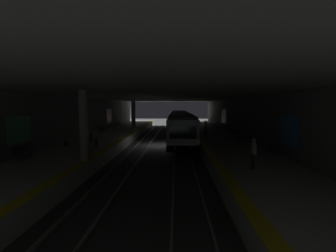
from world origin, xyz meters
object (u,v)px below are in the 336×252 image
(bench_left_near, at_px, (272,148))
(suitcase_rolling, at_px, (91,137))
(trash_bin, at_px, (240,138))
(pillar_near, at_px, (84,126))
(bench_right_mid, at_px, (102,128))
(person_walking_mid, at_px, (253,152))
(metro_train, at_px, (180,123))
(bench_right_near, at_px, (23,151))
(pillar_far, at_px, (133,115))
(person_standing_far, at_px, (96,136))
(bench_left_mid, at_px, (236,132))
(backpack_on_floor, at_px, (66,144))
(person_waiting_near, at_px, (205,127))
(bench_left_far, at_px, (216,123))
(bench_right_far, at_px, (120,123))

(bench_left_near, height_order, suitcase_rolling, suitcase_rolling)
(bench_left_near, bearing_deg, trash_bin, 7.00)
(pillar_near, bearing_deg, bench_left_near, -80.84)
(bench_right_mid, height_order, person_walking_mid, person_walking_mid)
(metro_train, bearing_deg, trash_bin, -158.26)
(bench_right_near, bearing_deg, trash_bin, -64.14)
(pillar_far, xyz_separation_m, person_standing_far, (-13.18, 0.94, -1.33))
(pillar_far, distance_m, bench_left_mid, 14.26)
(person_walking_mid, height_order, backpack_on_floor, person_walking_mid)
(pillar_far, xyz_separation_m, bench_right_near, (-18.16, 4.18, -1.75))
(person_walking_mid, height_order, suitcase_rolling, person_walking_mid)
(backpack_on_floor, bearing_deg, person_waiting_near, -54.02)
(bench_right_mid, xyz_separation_m, suitcase_rolling, (-8.70, -1.47, -0.17))
(bench_left_near, relative_size, backpack_on_floor, 4.25)
(bench_left_far, bearing_deg, bench_left_mid, 180.00)
(person_walking_mid, bearing_deg, metro_train, 8.94)
(bench_left_near, distance_m, bench_left_far, 24.37)
(metro_train, xyz_separation_m, bench_left_near, (-20.03, -6.33, -0.45))
(metro_train, height_order, person_standing_far, metro_train)
(person_walking_mid, bearing_deg, bench_right_mid, 36.98)
(metro_train, xyz_separation_m, backpack_on_floor, (-16.66, 10.28, -0.77))
(bench_left_far, relative_size, bench_right_mid, 1.00)
(bench_left_near, xyz_separation_m, person_standing_far, (3.05, 13.83, 0.42))
(person_waiting_near, bearing_deg, pillar_far, 72.19)
(bench_left_mid, xyz_separation_m, person_waiting_near, (2.75, 3.20, 0.41))
(bench_left_mid, xyz_separation_m, suitcase_rolling, (-3.74, 15.60, -0.17))
(pillar_near, xyz_separation_m, bench_right_far, (27.94, 4.18, -1.75))
(person_waiting_near, xyz_separation_m, backpack_on_floor, (-9.75, 13.42, -0.74))
(bench_right_near, height_order, backpack_on_floor, bench_right_near)
(bench_left_mid, bearing_deg, bench_left_near, 180.00)
(bench_right_mid, xyz_separation_m, person_walking_mid, (-19.26, -14.50, 0.43))
(person_standing_far, bearing_deg, person_waiting_near, -46.57)
(bench_right_mid, xyz_separation_m, person_waiting_near, (-2.22, -13.87, 0.41))
(bench_left_mid, bearing_deg, trash_bin, 170.49)
(metro_train, xyz_separation_m, bench_right_far, (5.83, 10.73, -0.45))
(bench_left_far, xyz_separation_m, suitcase_rolling, (-17.74, 15.60, -0.17))
(pillar_near, xyz_separation_m, metro_train, (22.11, -6.55, -1.30))
(metro_train, bearing_deg, suitcase_rolling, 145.33)
(person_standing_far, bearing_deg, pillar_near, -169.58)
(pillar_near, relative_size, bench_left_near, 2.68)
(pillar_far, height_order, bench_right_mid, pillar_far)
(metro_train, distance_m, backpack_on_floor, 19.59)
(pillar_far, distance_m, backpack_on_floor, 13.55)
(bench_left_near, relative_size, bench_left_mid, 1.00)
(bench_right_near, distance_m, bench_right_mid, 17.27)
(person_walking_mid, xyz_separation_m, backpack_on_floor, (7.30, 14.05, -0.75))
(person_walking_mid, bearing_deg, suitcase_rolling, 51.01)
(bench_left_mid, distance_m, suitcase_rolling, 16.05)
(pillar_near, bearing_deg, trash_bin, -56.43)
(bench_right_mid, bearing_deg, suitcase_rolling, -170.44)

